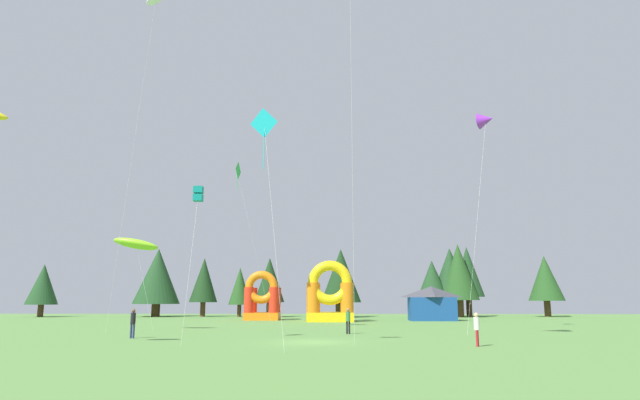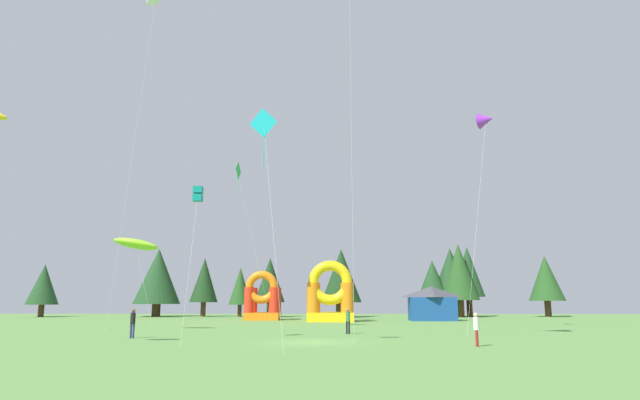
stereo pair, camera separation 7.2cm
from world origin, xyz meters
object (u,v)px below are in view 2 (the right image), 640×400
at_px(inflatable_orange_dome, 263,301).
at_px(inflatable_blue_arch, 330,299).
at_px(kite_lime_parafoil, 136,244).
at_px(kite_cyan_diamond, 265,126).
at_px(kite_teal_box, 198,194).
at_px(person_near_camera, 348,319).
at_px(kite_green_diamond, 237,172).
at_px(festival_tent, 432,303).
at_px(kite_purple_delta, 486,120).
at_px(person_left_edge, 476,326).
at_px(person_far_side, 133,321).

relative_size(inflatable_orange_dome, inflatable_blue_arch, 0.87).
bearing_deg(kite_lime_parafoil, kite_cyan_diamond, -50.40).
relative_size(kite_teal_box, person_near_camera, 5.11).
distance_m(kite_lime_parafoil, kite_green_diamond, 13.59).
relative_size(kite_lime_parafoil, festival_tent, 1.46).
bearing_deg(inflatable_orange_dome, kite_cyan_diamond, -82.54).
relative_size(kite_purple_delta, kite_teal_box, 1.93).
xyz_separation_m(person_left_edge, person_near_camera, (-6.39, 10.00, 0.04)).
bearing_deg(kite_purple_delta, kite_teal_box, -152.15).
bearing_deg(inflatable_orange_dome, kite_green_diamond, -94.77).
xyz_separation_m(kite_purple_delta, festival_tent, (-1.36, 20.26, -14.96)).
bearing_deg(inflatable_blue_arch, kite_cyan_diamond, -95.69).
height_order(kite_lime_parafoil, person_near_camera, kite_lime_parafoil).
height_order(kite_lime_parafoil, inflatable_orange_dome, kite_lime_parafoil).
relative_size(person_left_edge, inflatable_blue_arch, 0.26).
bearing_deg(inflatable_orange_dome, kite_teal_box, -89.48).
bearing_deg(kite_cyan_diamond, kite_purple_delta, 42.84).
xyz_separation_m(kite_lime_parafoil, person_near_camera, (16.64, -3.27, -5.64)).
xyz_separation_m(inflatable_orange_dome, festival_tent, (19.62, -1.34, -0.21)).
distance_m(kite_teal_box, person_left_edge, 17.52).
xyz_separation_m(kite_lime_parafoil, person_left_edge, (23.03, -13.27, -5.68)).
xyz_separation_m(kite_teal_box, festival_tent, (19.33, 31.19, -6.69)).
xyz_separation_m(kite_lime_parafoil, person_far_side, (3.08, -7.90, -5.63)).
distance_m(person_near_camera, festival_tent, 26.11).
height_order(kite_cyan_diamond, person_far_side, kite_cyan_diamond).
xyz_separation_m(kite_cyan_diamond, person_left_edge, (11.02, 1.24, -10.50)).
bearing_deg(inflatable_blue_arch, person_far_side, -115.27).
xyz_separation_m(kite_green_diamond, festival_tent, (20.71, 11.64, -12.76)).
relative_size(kite_lime_parafoil, kite_teal_box, 0.82).
bearing_deg(festival_tent, inflatable_blue_arch, -165.85).
distance_m(kite_purple_delta, person_far_side, 30.85).
xyz_separation_m(kite_purple_delta, inflatable_orange_dome, (-20.99, 21.60, -14.74)).
distance_m(kite_green_diamond, festival_tent, 26.96).
distance_m(person_left_edge, person_near_camera, 11.87).
distance_m(kite_teal_box, festival_tent, 37.30).
bearing_deg(person_left_edge, kite_lime_parafoil, -95.47).
height_order(kite_cyan_diamond, inflatable_blue_arch, kite_cyan_diamond).
height_order(person_left_edge, person_near_camera, person_near_camera).
distance_m(kite_green_diamond, person_near_camera, 21.21).
relative_size(kite_purple_delta, person_left_edge, 10.29).
bearing_deg(person_left_edge, inflatable_blue_arch, -141.45).
relative_size(kite_cyan_diamond, kite_teal_box, 1.34).
distance_m(inflatable_orange_dome, festival_tent, 19.67).
relative_size(inflatable_orange_dome, festival_tent, 1.11).
distance_m(kite_green_diamond, kite_purple_delta, 23.79).
distance_m(kite_lime_parafoil, inflatable_orange_dome, 23.69).
relative_size(kite_green_diamond, person_far_side, 8.56).
bearing_deg(kite_cyan_diamond, inflatable_blue_arch, 84.31).
bearing_deg(kite_green_diamond, kite_cyan_diamond, -76.03).
distance_m(kite_purple_delta, inflatable_orange_dome, 33.53).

